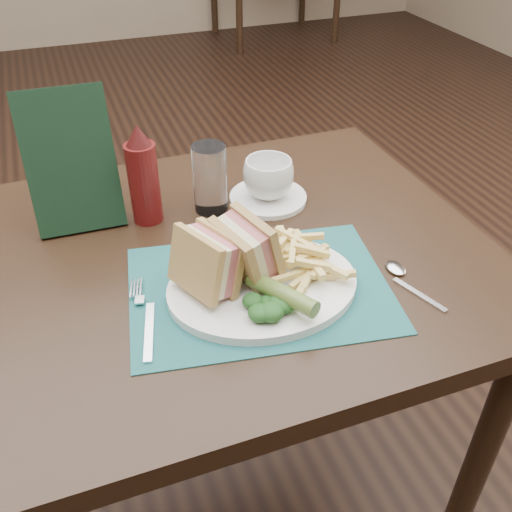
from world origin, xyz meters
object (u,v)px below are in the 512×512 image
(placemat, at_px, (259,288))
(plate, at_px, (263,286))
(saucer, at_px, (268,198))
(coffee_cup, at_px, (268,178))
(drinking_glass, at_px, (210,179))
(ketchup_bottle, at_px, (143,175))
(table_main, at_px, (231,392))
(sandwich_half_a, at_px, (196,267))
(sandwich_half_b, at_px, (236,253))
(check_presenter, at_px, (71,162))

(placemat, xyz_separation_m, plate, (0.00, -0.01, 0.01))
(saucer, bearing_deg, coffee_cup, 0.00)
(drinking_glass, xyz_separation_m, ketchup_bottle, (-0.12, 0.01, 0.03))
(table_main, relative_size, sandwich_half_a, 8.89)
(sandwich_half_a, relative_size, drinking_glass, 0.78)
(sandwich_half_b, height_order, drinking_glass, drinking_glass)
(sandwich_half_a, distance_m, sandwich_half_b, 0.07)
(coffee_cup, distance_m, check_presenter, 0.36)
(placemat, distance_m, sandwich_half_a, 0.12)
(placemat, height_order, plate, plate)
(drinking_glass, height_order, check_presenter, check_presenter)
(placemat, bearing_deg, sandwich_half_b, 156.92)
(ketchup_bottle, bearing_deg, drinking_glass, -2.88)
(sandwich_half_a, xyz_separation_m, sandwich_half_b, (0.07, 0.01, 0.00))
(sandwich_half_b, bearing_deg, coffee_cup, 43.41)
(ketchup_bottle, bearing_deg, table_main, -53.33)
(plate, height_order, saucer, plate)
(placemat, bearing_deg, plate, -63.52)
(sandwich_half_a, bearing_deg, sandwich_half_b, -14.00)
(placemat, xyz_separation_m, saucer, (0.11, 0.25, 0.00))
(table_main, height_order, placemat, placemat)
(sandwich_half_b, bearing_deg, placemat, -38.16)
(saucer, bearing_deg, placemat, -114.06)
(sandwich_half_b, xyz_separation_m, ketchup_bottle, (-0.09, 0.25, 0.02))
(placemat, relative_size, check_presenter, 1.62)
(table_main, bearing_deg, coffee_cup, 45.11)
(drinking_glass, distance_m, ketchup_bottle, 0.12)
(placemat, relative_size, coffee_cup, 4.19)
(ketchup_bottle, height_order, check_presenter, check_presenter)
(sandwich_half_b, relative_size, drinking_glass, 0.80)
(table_main, bearing_deg, ketchup_bottle, 126.67)
(table_main, height_order, drinking_glass, drinking_glass)
(placemat, height_order, drinking_glass, drinking_glass)
(placemat, distance_m, drinking_glass, 0.26)
(coffee_cup, distance_m, ketchup_bottle, 0.24)
(sandwich_half_a, height_order, sandwich_half_b, sandwich_half_b)
(plate, xyz_separation_m, drinking_glass, (-0.01, 0.26, 0.06))
(drinking_glass, relative_size, ketchup_bottle, 0.70)
(placemat, xyz_separation_m, coffee_cup, (0.11, 0.25, 0.05))
(sandwich_half_a, bearing_deg, ketchup_bottle, 70.45)
(coffee_cup, bearing_deg, ketchup_bottle, 176.75)
(sandwich_half_b, bearing_deg, table_main, 66.60)
(placemat, distance_m, ketchup_bottle, 0.30)
(table_main, distance_m, plate, 0.40)
(sandwich_half_a, relative_size, ketchup_bottle, 0.54)
(coffee_cup, xyz_separation_m, drinking_glass, (-0.11, 0.01, 0.02))
(saucer, distance_m, coffee_cup, 0.04)
(placemat, bearing_deg, sandwich_half_a, 179.22)
(plate, relative_size, saucer, 2.00)
(plate, bearing_deg, placemat, 118.35)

